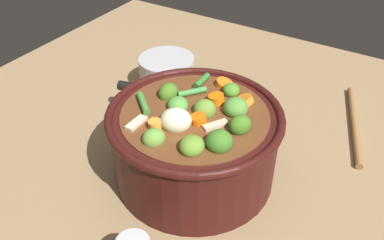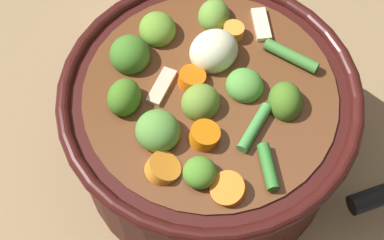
{
  "view_description": "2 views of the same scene",
  "coord_description": "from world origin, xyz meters",
  "views": [
    {
      "loc": [
        0.24,
        -0.4,
        0.46
      ],
      "look_at": [
        -0.0,
        -0.01,
        0.11
      ],
      "focal_mm": 38.38,
      "sensor_mm": 36.0,
      "label": 1
    },
    {
      "loc": [
        0.05,
        0.24,
        0.51
      ],
      "look_at": [
        0.02,
        0.01,
        0.09
      ],
      "focal_mm": 52.23,
      "sensor_mm": 36.0,
      "label": 2
    }
  ],
  "objects": [
    {
      "name": "ground_plane",
      "position": [
        0.0,
        0.0,
        0.0
      ],
      "size": [
        1.1,
        1.1,
        0.0
      ],
      "primitive_type": "plane",
      "color": "#8C704C"
    },
    {
      "name": "cooking_pot",
      "position": [
        0.0,
        -0.0,
        0.07
      ],
      "size": [
        0.26,
        0.26,
        0.14
      ],
      "color": "#38110F",
      "rests_on": "ground_plane"
    }
  ]
}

